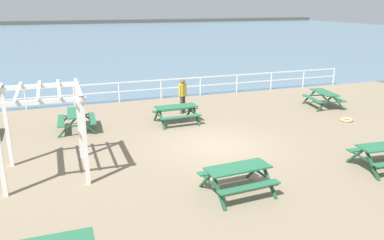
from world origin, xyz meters
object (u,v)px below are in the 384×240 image
picnic_table_near_right (176,110)px  picnic_table_far_left (324,96)px  picnic_table_near_left (238,173)px  visitor (183,94)px  picnic_table_seaward (76,116)px  lattice_pergola (41,112)px

picnic_table_near_right → picnic_table_far_left: (7.89, 0.17, 0.00)m
picnic_table_near_left → visitor: visitor is taller
picnic_table_far_left → visitor: (-7.12, 1.26, 0.36)m
picnic_table_near_left → visitor: size_ratio=1.14×
picnic_table_near_right → picnic_table_seaward: size_ratio=1.00×
picnic_table_seaward → lattice_pergola: size_ratio=0.69×
picnic_table_far_left → picnic_table_seaward: 12.07m
picnic_table_near_right → picnic_table_far_left: same height
picnic_table_seaward → picnic_table_near_right: bearing=-93.7°
lattice_pergola → visitor: bearing=40.3°
picnic_table_near_left → picnic_table_near_right: size_ratio=1.02×
picnic_table_near_right → visitor: visitor is taller
picnic_table_near_left → lattice_pergola: lattice_pergola is taller
picnic_table_near_right → picnic_table_seaward: (-4.17, 0.46, 0.00)m
picnic_table_seaward → lattice_pergola: 4.60m
visitor → lattice_pergola: bearing=-85.0°
picnic_table_far_left → lattice_pergola: (-13.21, -3.94, 1.41)m
picnic_table_far_left → picnic_table_near_left: bearing=139.1°
picnic_table_seaward → visitor: 5.05m
visitor → lattice_pergola: (-6.09, -5.20, 1.05)m
picnic_table_far_left → visitor: bearing=88.8°
picnic_table_seaward → lattice_pergola: (-1.15, -4.23, 1.41)m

